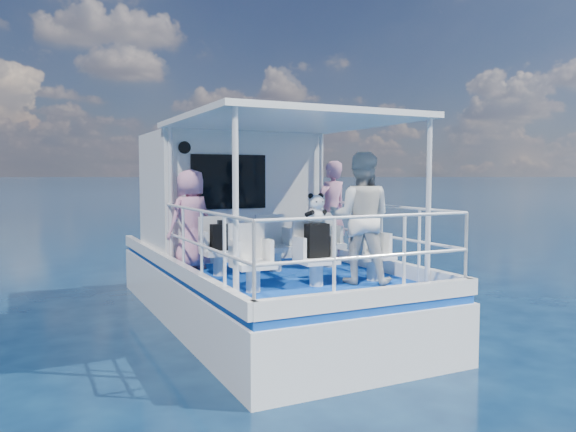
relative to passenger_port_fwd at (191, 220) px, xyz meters
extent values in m
plane|color=#071A36|center=(1.12, -0.90, -1.67)|extent=(2000.00, 2000.00, 0.00)
cube|color=white|center=(1.12, 0.10, -1.67)|extent=(3.00, 7.00, 1.60)
cube|color=#0A3897|center=(1.12, 0.10, -0.82)|extent=(2.90, 6.90, 0.10)
cube|color=white|center=(1.12, 1.40, 0.33)|extent=(2.85, 2.00, 2.20)
cube|color=white|center=(1.12, -1.10, 1.47)|extent=(3.00, 3.20, 0.08)
cylinder|color=white|center=(-0.23, -2.60, 0.33)|extent=(0.07, 0.07, 2.20)
cylinder|color=white|center=(2.47, -2.60, 0.33)|extent=(0.07, 0.07, 2.20)
cylinder|color=white|center=(-0.23, 0.30, 0.33)|extent=(0.07, 0.07, 2.20)
cylinder|color=white|center=(2.47, 0.30, 0.33)|extent=(0.07, 0.07, 2.20)
cube|color=silver|center=(0.22, -0.70, -0.58)|extent=(0.48, 0.46, 0.38)
cube|color=silver|center=(1.12, -0.70, -0.58)|extent=(0.48, 0.46, 0.38)
cube|color=silver|center=(2.02, -0.70, -0.58)|extent=(0.48, 0.46, 0.38)
cube|color=silver|center=(0.22, -2.00, -0.58)|extent=(0.48, 0.46, 0.38)
cube|color=silver|center=(1.12, -2.00, -0.58)|extent=(0.48, 0.46, 0.38)
cube|color=silver|center=(2.02, -2.00, -0.58)|extent=(0.48, 0.46, 0.38)
imported|color=pink|center=(0.00, 0.00, 0.00)|extent=(0.69, 0.59, 1.55)
imported|color=#CC84A3|center=(2.37, -0.25, 0.07)|extent=(0.70, 0.54, 1.70)
imported|color=silver|center=(1.76, -2.07, 0.11)|extent=(1.09, 1.05, 1.77)
cube|color=black|center=(0.22, -0.77, -0.21)|extent=(0.28, 0.16, 0.37)
cube|color=black|center=(1.11, -2.02, -0.17)|extent=(0.30, 0.17, 0.44)
cube|color=black|center=(0.22, -0.78, 0.01)|extent=(0.10, 0.06, 0.06)
camera|label=1|loc=(-2.41, -8.44, 0.68)|focal=35.00mm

